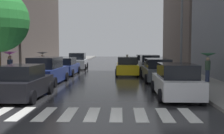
{
  "coord_description": "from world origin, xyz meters",
  "views": [
    {
      "loc": [
        1.06,
        -8.02,
        2.56
      ],
      "look_at": [
        0.29,
        16.34,
        0.72
      ],
      "focal_mm": 44.6,
      "sensor_mm": 36.0,
      "label": 1
    }
  ],
  "objects_px": {
    "pedestrian_by_kerb": "(42,57)",
    "pedestrian_far_side": "(10,60)",
    "parked_car_right_third": "(149,64)",
    "lamp_post_right": "(182,21)",
    "parked_car_right_fourth": "(143,62)",
    "parked_car_left_nearest": "(23,83)",
    "pedestrian_foreground": "(208,61)",
    "parked_car_left_second": "(46,72)",
    "parked_car_right_nearest": "(176,82)",
    "taxi_midroad": "(127,66)",
    "parked_car_right_second": "(157,70)",
    "parked_car_left_third": "(65,67)",
    "parked_car_left_fourth": "(78,62)"
  },
  "relations": [
    {
      "from": "parked_car_left_nearest",
      "to": "parked_car_right_fourth",
      "type": "relative_size",
      "value": 0.96
    },
    {
      "from": "parked_car_right_second",
      "to": "parked_car_right_fourth",
      "type": "distance_m",
      "value": 12.44
    },
    {
      "from": "parked_car_right_third",
      "to": "pedestrian_by_kerb",
      "type": "height_order",
      "value": "pedestrian_by_kerb"
    },
    {
      "from": "parked_car_left_second",
      "to": "parked_car_left_fourth",
      "type": "xyz_separation_m",
      "value": [
        0.25,
        12.23,
        -0.01
      ]
    },
    {
      "from": "pedestrian_foreground",
      "to": "pedestrian_by_kerb",
      "type": "distance_m",
      "value": 14.69
    },
    {
      "from": "parked_car_left_fourth",
      "to": "parked_car_right_third",
      "type": "relative_size",
      "value": 1.09
    },
    {
      "from": "parked_car_right_second",
      "to": "pedestrian_by_kerb",
      "type": "relative_size",
      "value": 2.61
    },
    {
      "from": "parked_car_left_second",
      "to": "taxi_midroad",
      "type": "relative_size",
      "value": 1.02
    },
    {
      "from": "pedestrian_foreground",
      "to": "taxi_midroad",
      "type": "bearing_deg",
      "value": -166.45
    },
    {
      "from": "parked_car_left_third",
      "to": "parked_car_left_fourth",
      "type": "distance_m",
      "value": 6.38
    },
    {
      "from": "parked_car_left_fourth",
      "to": "pedestrian_by_kerb",
      "type": "bearing_deg",
      "value": 151.99
    },
    {
      "from": "lamp_post_right",
      "to": "parked_car_right_fourth",
      "type": "bearing_deg",
      "value": 98.49
    },
    {
      "from": "parked_car_left_fourth",
      "to": "taxi_midroad",
      "type": "distance_m",
      "value": 8.04
    },
    {
      "from": "parked_car_left_third",
      "to": "taxi_midroad",
      "type": "distance_m",
      "value": 5.48
    },
    {
      "from": "parked_car_left_nearest",
      "to": "parked_car_right_nearest",
      "type": "distance_m",
      "value": 7.56
    },
    {
      "from": "parked_car_right_nearest",
      "to": "parked_car_right_second",
      "type": "bearing_deg",
      "value": 1.07
    },
    {
      "from": "pedestrian_by_kerb",
      "to": "pedestrian_far_side",
      "type": "relative_size",
      "value": 0.91
    },
    {
      "from": "parked_car_left_fourth",
      "to": "pedestrian_by_kerb",
      "type": "xyz_separation_m",
      "value": [
        -2.49,
        -5.24,
        0.72
      ]
    },
    {
      "from": "parked_car_left_nearest",
      "to": "pedestrian_foreground",
      "type": "height_order",
      "value": "pedestrian_foreground"
    },
    {
      "from": "parked_car_left_third",
      "to": "parked_car_right_second",
      "type": "height_order",
      "value": "parked_car_right_second"
    },
    {
      "from": "parked_car_right_third",
      "to": "parked_car_left_fourth",
      "type": "bearing_deg",
      "value": 63.61
    },
    {
      "from": "parked_car_right_nearest",
      "to": "lamp_post_right",
      "type": "bearing_deg",
      "value": -13.61
    },
    {
      "from": "parked_car_left_second",
      "to": "pedestrian_by_kerb",
      "type": "distance_m",
      "value": 7.37
    },
    {
      "from": "parked_car_right_fourth",
      "to": "pedestrian_by_kerb",
      "type": "distance_m",
      "value": 12.46
    },
    {
      "from": "parked_car_right_second",
      "to": "pedestrian_foreground",
      "type": "xyz_separation_m",
      "value": [
        3.2,
        -1.61,
        0.81
      ]
    },
    {
      "from": "pedestrian_foreground",
      "to": "pedestrian_far_side",
      "type": "height_order",
      "value": "pedestrian_far_side"
    },
    {
      "from": "parked_car_right_second",
      "to": "pedestrian_foreground",
      "type": "height_order",
      "value": "pedestrian_foreground"
    },
    {
      "from": "parked_car_left_third",
      "to": "pedestrian_by_kerb",
      "type": "xyz_separation_m",
      "value": [
        -2.36,
        1.13,
        0.83
      ]
    },
    {
      "from": "parked_car_right_fourth",
      "to": "parked_car_left_nearest",
      "type": "bearing_deg",
      "value": 158.84
    },
    {
      "from": "parked_car_left_second",
      "to": "pedestrian_by_kerb",
      "type": "height_order",
      "value": "pedestrian_by_kerb"
    },
    {
      "from": "parked_car_left_second",
      "to": "taxi_midroad",
      "type": "xyz_separation_m",
      "value": [
        5.59,
        6.23,
        -0.08
      ]
    },
    {
      "from": "parked_car_left_nearest",
      "to": "pedestrian_foreground",
      "type": "relative_size",
      "value": 2.13
    },
    {
      "from": "pedestrian_foreground",
      "to": "pedestrian_far_side",
      "type": "bearing_deg",
      "value": -117.25
    },
    {
      "from": "parked_car_right_fourth",
      "to": "pedestrian_by_kerb",
      "type": "relative_size",
      "value": 2.33
    },
    {
      "from": "parked_car_right_nearest",
      "to": "parked_car_left_third",
      "type": "bearing_deg",
      "value": 36.41
    },
    {
      "from": "pedestrian_foreground",
      "to": "pedestrian_far_side",
      "type": "distance_m",
      "value": 13.38
    },
    {
      "from": "parked_car_left_third",
      "to": "pedestrian_by_kerb",
      "type": "bearing_deg",
      "value": 65.53
    },
    {
      "from": "parked_car_right_second",
      "to": "lamp_post_right",
      "type": "relative_size",
      "value": 0.65
    },
    {
      "from": "parked_car_left_nearest",
      "to": "parked_car_left_fourth",
      "type": "distance_m",
      "value": 17.51
    },
    {
      "from": "parked_car_left_fourth",
      "to": "lamp_post_right",
      "type": "distance_m",
      "value": 14.02
    },
    {
      "from": "parked_car_right_nearest",
      "to": "pedestrian_foreground",
      "type": "height_order",
      "value": "pedestrian_foreground"
    },
    {
      "from": "parked_car_left_nearest",
      "to": "lamp_post_right",
      "type": "height_order",
      "value": "lamp_post_right"
    },
    {
      "from": "pedestrian_by_kerb",
      "to": "parked_car_right_nearest",
      "type": "bearing_deg",
      "value": -4.56
    },
    {
      "from": "parked_car_right_nearest",
      "to": "pedestrian_far_side",
      "type": "distance_m",
      "value": 11.33
    },
    {
      "from": "parked_car_right_third",
      "to": "lamp_post_right",
      "type": "height_order",
      "value": "lamp_post_right"
    },
    {
      "from": "parked_car_right_nearest",
      "to": "pedestrian_far_side",
      "type": "xyz_separation_m",
      "value": [
        -10.28,
        4.69,
        0.84
      ]
    },
    {
      "from": "lamp_post_right",
      "to": "parked_car_right_second",
      "type": "bearing_deg",
      "value": -169.94
    },
    {
      "from": "pedestrian_by_kerb",
      "to": "lamp_post_right",
      "type": "bearing_deg",
      "value": 23.04
    },
    {
      "from": "parked_car_left_third",
      "to": "lamp_post_right",
      "type": "xyz_separation_m",
      "value": [
        9.39,
        -3.52,
        3.68
      ]
    },
    {
      "from": "parked_car_right_second",
      "to": "parked_car_right_fourth",
      "type": "height_order",
      "value": "parked_car_right_second"
    }
  ]
}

